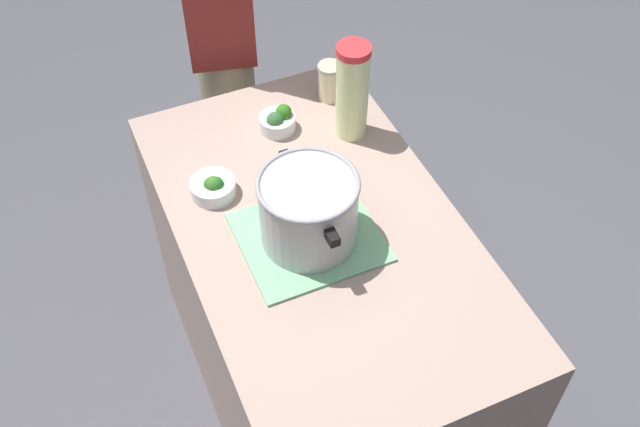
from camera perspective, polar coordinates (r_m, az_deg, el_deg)
ground_plane at (r=2.59m, az=0.00°, el=-13.37°), size 8.00×8.00×0.00m
counter_slab at (r=2.22m, az=0.00°, el=-8.17°), size 1.18×0.68×0.85m
dish_cloth at (r=1.86m, az=-0.85°, el=-1.79°), size 0.30×0.33×0.01m
cooking_pot at (r=1.78m, az=-0.89°, el=0.32°), size 0.31×0.24×0.19m
lemonade_pitcher at (r=2.04m, az=2.45°, el=9.23°), size 0.09×0.09×0.29m
mason_jar at (r=2.21m, az=0.74°, el=9.97°), size 0.07×0.07×0.11m
broccoli_bowl_front at (r=1.96m, az=-8.09°, el=2.00°), size 0.12×0.12×0.07m
broccoli_bowl_center at (r=2.12m, az=-3.20°, el=7.00°), size 0.10×0.10×0.08m
person_cook at (r=2.47m, az=-7.74°, el=14.51°), size 0.50×0.27×1.67m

